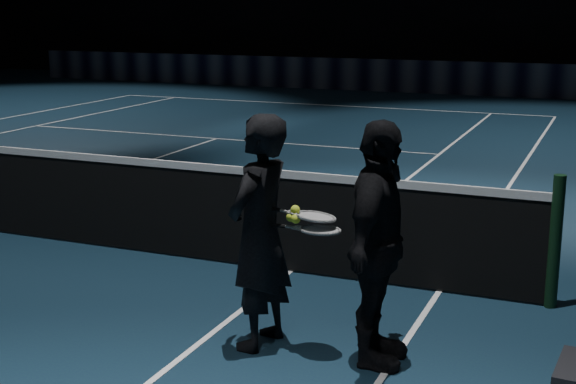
% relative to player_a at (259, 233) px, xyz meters
% --- Properties ---
extents(net_post_right, '(0.10, 0.10, 1.10)m').
position_rel_player_a_xyz_m(net_post_right, '(1.88, 1.58, -0.29)').
color(net_post_right, black).
rests_on(net_post_right, floor).
extents(sponsor_backdrop, '(22.00, 0.15, 0.90)m').
position_rel_player_a_xyz_m(sponsor_backdrop, '(-4.52, 17.08, -0.39)').
color(sponsor_backdrop, black).
rests_on(sponsor_backdrop, floor).
extents(player_a, '(0.47, 0.66, 1.68)m').
position_rel_player_a_xyz_m(player_a, '(0.00, 0.00, 0.00)').
color(player_a, black).
rests_on(player_a, floor).
extents(player_b, '(0.46, 1.01, 1.68)m').
position_rel_player_a_xyz_m(player_b, '(0.85, 0.03, 0.00)').
color(player_b, black).
rests_on(player_b, floor).
extents(racket_lower, '(0.69, 0.25, 0.03)m').
position_rel_player_a_xyz_m(racket_lower, '(0.45, 0.02, 0.06)').
color(racket_lower, black).
rests_on(racket_lower, player_a).
extents(racket_upper, '(0.70, 0.29, 0.10)m').
position_rel_player_a_xyz_m(racket_upper, '(0.40, 0.05, 0.14)').
color(racket_upper, black).
rests_on(racket_upper, player_b).
extents(tennis_balls, '(0.12, 0.10, 0.12)m').
position_rel_player_a_xyz_m(tennis_balls, '(0.25, 0.01, 0.15)').
color(tennis_balls, yellow).
rests_on(tennis_balls, racket_upper).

